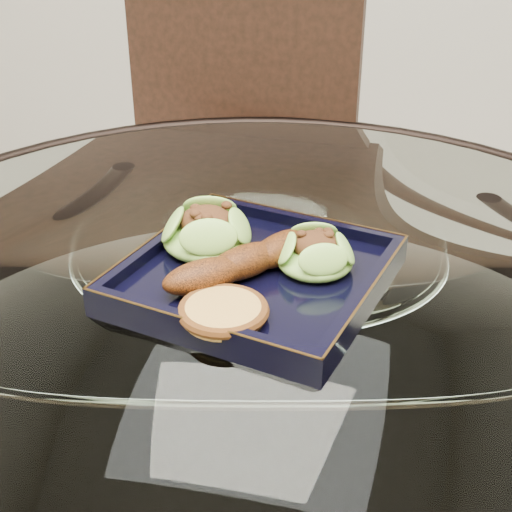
# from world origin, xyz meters

# --- Properties ---
(dining_table) EXTENTS (1.13, 1.13, 0.77)m
(dining_table) POSITION_xyz_m (-0.00, -0.00, 0.60)
(dining_table) COLOR white
(dining_table) RESTS_ON ground
(dining_chair) EXTENTS (0.49, 0.49, 1.07)m
(dining_chair) POSITION_xyz_m (-0.16, 0.45, 0.60)
(dining_chair) COLOR black
(dining_chair) RESTS_ON ground
(navy_plate) EXTENTS (0.33, 0.33, 0.02)m
(navy_plate) POSITION_xyz_m (0.00, -0.04, 0.77)
(navy_plate) COLOR black
(navy_plate) RESTS_ON dining_table
(lettuce_wrap_left) EXTENTS (0.12, 0.12, 0.04)m
(lettuce_wrap_left) POSITION_xyz_m (-0.06, 0.00, 0.80)
(lettuce_wrap_left) COLOR #649B2D
(lettuce_wrap_left) RESTS_ON navy_plate
(lettuce_wrap_right) EXTENTS (0.10, 0.10, 0.03)m
(lettuce_wrap_right) POSITION_xyz_m (0.07, -0.02, 0.80)
(lettuce_wrap_right) COLOR #5A972C
(lettuce_wrap_right) RESTS_ON navy_plate
(roasted_plantain) EXTENTS (0.16, 0.17, 0.04)m
(roasted_plantain) POSITION_xyz_m (-0.01, -0.05, 0.80)
(roasted_plantain) COLOR #5D2709
(roasted_plantain) RESTS_ON navy_plate
(crumb_patty) EXTENTS (0.10, 0.10, 0.02)m
(crumb_patty) POSITION_xyz_m (-0.01, -0.14, 0.79)
(crumb_patty) COLOR gold
(crumb_patty) RESTS_ON navy_plate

